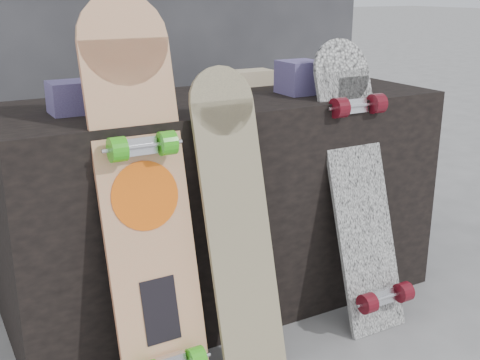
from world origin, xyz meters
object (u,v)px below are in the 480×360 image
longboard_geisha (143,190)px  skateboard_dark (149,233)px  vendor_table (222,202)px  longboard_cascadia (360,182)px  longboard_celtic (237,217)px

longboard_geisha → skateboard_dark: longboard_geisha is taller
vendor_table → skateboard_dark: size_ratio=1.66×
vendor_table → longboard_cascadia: size_ratio=1.58×
vendor_table → skateboard_dark: bearing=-139.7°
skateboard_dark → longboard_geisha: bearing=86.8°
longboard_celtic → skateboard_dark: 0.27m
longboard_geisha → longboard_cascadia: 0.81m
vendor_table → longboard_geisha: size_ratio=1.37×
longboard_cascadia → skateboard_dark: bearing=-178.5°
vendor_table → skateboard_dark: skateboard_dark is taller
longboard_geisha → longboard_cascadia: size_ratio=1.16×
longboard_cascadia → longboard_celtic: bearing=-173.5°
vendor_table → longboard_celtic: longboard_celtic is taller
vendor_table → skateboard_dark: (-0.43, -0.37, 0.10)m
longboard_geisha → longboard_cascadia: (0.80, -0.01, -0.10)m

